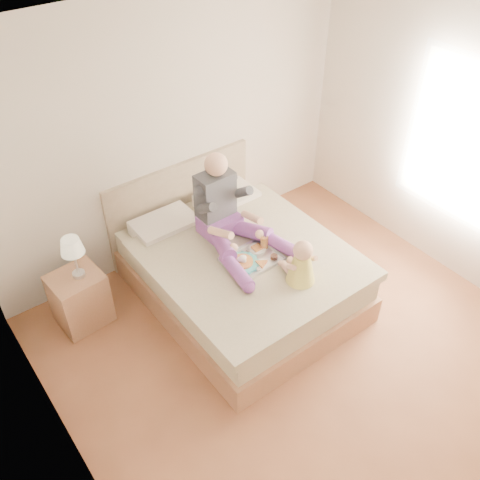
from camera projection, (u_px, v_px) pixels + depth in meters
room at (334, 222)px, 3.83m from camera, size 4.02×4.22×2.71m
bed at (236, 268)px, 5.22m from camera, size 1.70×2.18×1.00m
nightstand at (80, 299)px, 4.95m from camera, size 0.48×0.44×0.56m
lamp at (72, 248)px, 4.58m from camera, size 0.21×0.21×0.42m
adult at (228, 216)px, 4.95m from camera, size 0.74×1.05×0.87m
tray at (251, 257)px, 4.84m from camera, size 0.50×0.40×0.14m
baby at (301, 264)px, 4.56m from camera, size 0.28×0.38×0.42m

